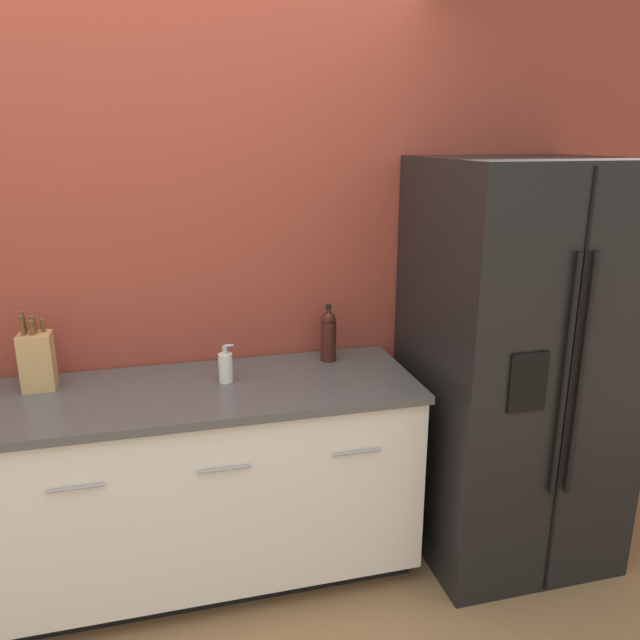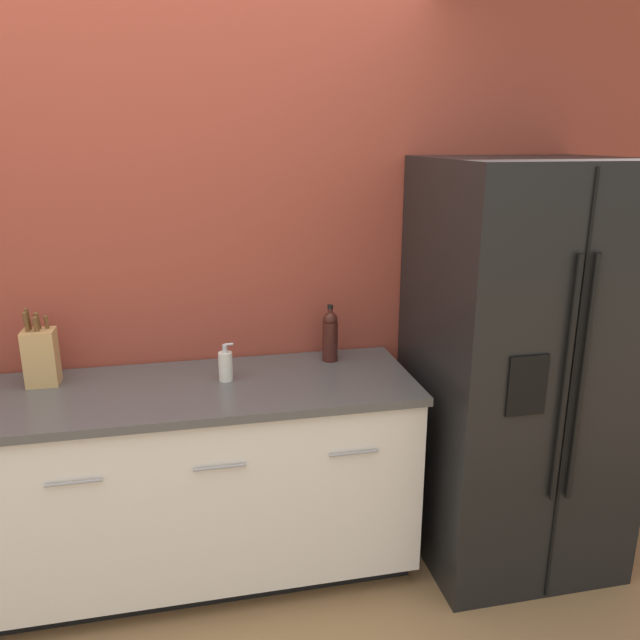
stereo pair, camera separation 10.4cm
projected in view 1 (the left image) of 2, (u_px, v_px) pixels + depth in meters
name	position (u px, v px, depth m)	size (l,w,h in m)	color
wall_back	(146.00, 278.00, 2.73)	(10.00, 0.05, 2.60)	#993D2D
counter_unit	(156.00, 489.00, 2.64)	(2.21, 0.64, 0.90)	black
refrigerator	(513.00, 364.00, 2.81)	(0.83, 0.83, 1.81)	black
knife_block	(37.00, 360.00, 2.52)	(0.13, 0.11, 0.33)	tan
wine_bottle	(328.00, 335.00, 2.84)	(0.07, 0.07, 0.26)	#3D1914
soap_dispenser	(226.00, 367.00, 2.60)	(0.06, 0.06, 0.16)	silver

